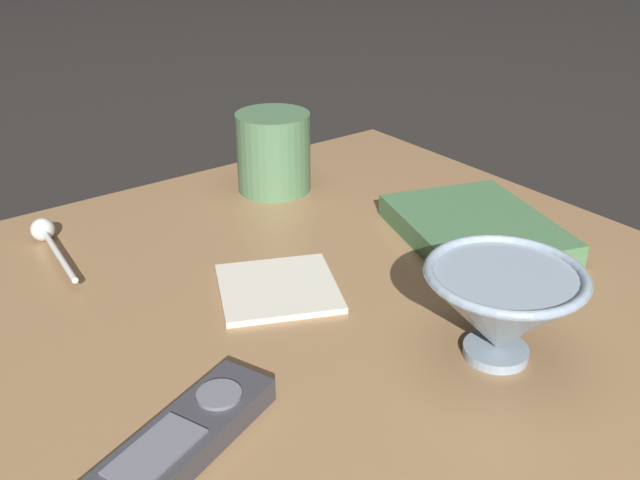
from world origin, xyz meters
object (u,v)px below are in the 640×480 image
Objects in this scene: coffee_mug at (274,151)px; paperback_book at (475,229)px; folded_napkin at (277,287)px; tv_remote_near at (178,443)px; cereal_bowl at (501,309)px; teaspoon at (46,235)px.

coffee_mug is 0.50× the size of paperback_book.
coffee_mug is 0.25m from folded_napkin.
tv_remote_near is 0.76× the size of paperback_book.
cereal_bowl is 0.40m from coffee_mug.
coffee_mug is 0.46m from tv_remote_near.
cereal_bowl reaches higher than tv_remote_near.
cereal_bowl is at bearing -11.61° from tv_remote_near.
cereal_bowl is 0.76× the size of tv_remote_near.
teaspoon is 0.84× the size of tv_remote_near.
coffee_mug is 0.66× the size of tv_remote_near.
coffee_mug is 0.77× the size of folded_napkin.
cereal_bowl reaches higher than teaspoon.
teaspoon is 0.64× the size of paperback_book.
teaspoon is (-0.22, 0.41, -0.03)m from cereal_bowl.
coffee_mug is at bearing -2.68° from teaspoon.
cereal_bowl is 0.21m from folded_napkin.
paperback_book is (0.09, -0.24, -0.04)m from coffee_mug.
tv_remote_near is 0.22m from folded_napkin.
paperback_book is at bearing 14.16° from tv_remote_near.
teaspoon reaches higher than paperback_book.
coffee_mug is 0.28m from teaspoon.
tv_remote_near is at bearing -165.84° from paperback_book.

